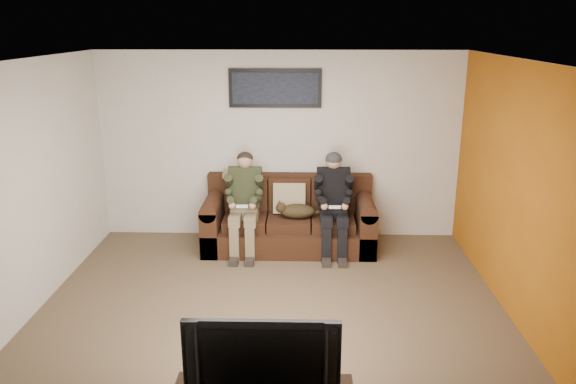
{
  "coord_description": "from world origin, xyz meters",
  "views": [
    {
      "loc": [
        0.31,
        -5.39,
        2.94
      ],
      "look_at": [
        0.14,
        1.2,
        0.95
      ],
      "focal_mm": 35.0,
      "sensor_mm": 36.0,
      "label": 1
    }
  ],
  "objects_px": {
    "sofa": "(289,221)",
    "person_left": "(244,197)",
    "television": "(263,352)",
    "framed_poster": "(275,88)",
    "person_right": "(334,198)",
    "cat": "(296,211)"
  },
  "relations": [
    {
      "from": "sofa",
      "to": "person_left",
      "type": "xyz_separation_m",
      "value": [
        -0.59,
        -0.19,
        0.39
      ]
    },
    {
      "from": "sofa",
      "to": "person_right",
      "type": "bearing_deg",
      "value": -17.98
    },
    {
      "from": "sofa",
      "to": "cat",
      "type": "bearing_deg",
      "value": -62.13
    },
    {
      "from": "sofa",
      "to": "television",
      "type": "xyz_separation_m",
      "value": [
        -0.1,
        -3.78,
        0.37
      ]
    },
    {
      "from": "sofa",
      "to": "cat",
      "type": "xyz_separation_m",
      "value": [
        0.1,
        -0.18,
        0.2
      ]
    },
    {
      "from": "person_left",
      "to": "television",
      "type": "height_order",
      "value": "person_left"
    },
    {
      "from": "sofa",
      "to": "framed_poster",
      "type": "bearing_deg",
      "value": 117.46
    },
    {
      "from": "person_left",
      "to": "cat",
      "type": "xyz_separation_m",
      "value": [
        0.68,
        0.01,
        -0.19
      ]
    },
    {
      "from": "sofa",
      "to": "cat",
      "type": "height_order",
      "value": "sofa"
    },
    {
      "from": "cat",
      "to": "television",
      "type": "relative_size",
      "value": 0.61
    },
    {
      "from": "cat",
      "to": "person_left",
      "type": "bearing_deg",
      "value": -179.17
    },
    {
      "from": "person_left",
      "to": "person_right",
      "type": "distance_m",
      "value": 1.17
    },
    {
      "from": "framed_poster",
      "to": "television",
      "type": "height_order",
      "value": "framed_poster"
    },
    {
      "from": "sofa",
      "to": "framed_poster",
      "type": "relative_size",
      "value": 1.82
    },
    {
      "from": "sofa",
      "to": "person_right",
      "type": "xyz_separation_m",
      "value": [
        0.59,
        -0.19,
        0.39
      ]
    },
    {
      "from": "person_right",
      "to": "framed_poster",
      "type": "relative_size",
      "value": 1.05
    },
    {
      "from": "person_right",
      "to": "framed_poster",
      "type": "bearing_deg",
      "value": 143.82
    },
    {
      "from": "person_left",
      "to": "television",
      "type": "xyz_separation_m",
      "value": [
        0.49,
        -3.59,
        -0.02
      ]
    },
    {
      "from": "person_right",
      "to": "cat",
      "type": "height_order",
      "value": "person_right"
    },
    {
      "from": "sofa",
      "to": "person_right",
      "type": "distance_m",
      "value": 0.73
    },
    {
      "from": "framed_poster",
      "to": "television",
      "type": "xyz_separation_m",
      "value": [
        0.1,
        -4.17,
        -1.38
      ]
    },
    {
      "from": "cat",
      "to": "sofa",
      "type": "bearing_deg",
      "value": 117.87
    }
  ]
}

